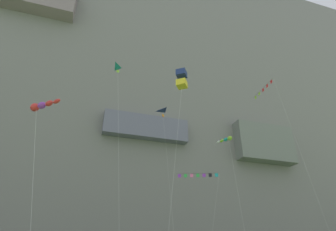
{
  "coord_description": "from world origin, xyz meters",
  "views": [
    {
      "loc": [
        -10.86,
        -5.12,
        1.95
      ],
      "look_at": [
        -2.1,
        22.33,
        17.15
      ],
      "focal_mm": 29.72,
      "sensor_mm": 36.0,
      "label": 1
    }
  ],
  "objects_px": {
    "kite_delta_mid_right": "(121,76)",
    "kite_banner_low_right": "(198,178)",
    "kite_banner_front_field": "(268,100)",
    "kite_windsock_near_cliff": "(226,140)",
    "kite_box_mid_center": "(182,79)",
    "kite_windsock_high_center": "(41,106)",
    "kite_delta_upper_left": "(165,118)"
  },
  "relations": [
    {
      "from": "kite_windsock_high_center",
      "to": "kite_box_mid_center",
      "type": "bearing_deg",
      "value": 19.19
    },
    {
      "from": "kite_delta_upper_left",
      "to": "kite_windsock_high_center",
      "type": "xyz_separation_m",
      "value": [
        -15.62,
        -22.38,
        -12.61
      ]
    },
    {
      "from": "kite_banner_front_field",
      "to": "kite_windsock_near_cliff",
      "type": "bearing_deg",
      "value": 142.48
    },
    {
      "from": "kite_windsock_high_center",
      "to": "kite_banner_front_field",
      "type": "distance_m",
      "value": 28.82
    },
    {
      "from": "kite_box_mid_center",
      "to": "kite_windsock_high_center",
      "type": "relative_size",
      "value": 1.7
    },
    {
      "from": "kite_box_mid_center",
      "to": "kite_windsock_near_cliff",
      "type": "xyz_separation_m",
      "value": [
        9.12,
        7.91,
        -2.49
      ]
    },
    {
      "from": "kite_delta_upper_left",
      "to": "kite_windsock_near_cliff",
      "type": "xyz_separation_m",
      "value": [
        5.28,
        -10.38,
        -7.59
      ]
    },
    {
      "from": "kite_banner_front_field",
      "to": "kite_windsock_near_cliff",
      "type": "xyz_separation_m",
      "value": [
        -4.87,
        3.74,
        -4.9
      ]
    },
    {
      "from": "kite_box_mid_center",
      "to": "kite_windsock_high_center",
      "type": "xyz_separation_m",
      "value": [
        -11.77,
        -4.1,
        -7.51
      ]
    },
    {
      "from": "kite_box_mid_center",
      "to": "kite_windsock_near_cliff",
      "type": "bearing_deg",
      "value": 40.92
    },
    {
      "from": "kite_box_mid_center",
      "to": "kite_windsock_high_center",
      "type": "distance_m",
      "value": 14.56
    },
    {
      "from": "kite_delta_mid_right",
      "to": "kite_banner_front_field",
      "type": "bearing_deg",
      "value": -3.13
    },
    {
      "from": "kite_delta_upper_left",
      "to": "kite_windsock_near_cliff",
      "type": "relative_size",
      "value": 1.45
    },
    {
      "from": "kite_delta_mid_right",
      "to": "kite_windsock_high_center",
      "type": "height_order",
      "value": "kite_delta_mid_right"
    },
    {
      "from": "kite_delta_mid_right",
      "to": "kite_banner_low_right",
      "type": "relative_size",
      "value": 1.75
    },
    {
      "from": "kite_windsock_high_center",
      "to": "kite_banner_front_field",
      "type": "relative_size",
      "value": 0.5
    },
    {
      "from": "kite_box_mid_center",
      "to": "kite_banner_front_field",
      "type": "height_order",
      "value": "kite_banner_front_field"
    },
    {
      "from": "kite_delta_mid_right",
      "to": "kite_windsock_high_center",
      "type": "relative_size",
      "value": 1.93
    },
    {
      "from": "kite_delta_mid_right",
      "to": "kite_banner_front_field",
      "type": "distance_m",
      "value": 19.69
    },
    {
      "from": "kite_windsock_near_cliff",
      "to": "kite_delta_mid_right",
      "type": "bearing_deg",
      "value": -169.8
    },
    {
      "from": "kite_delta_upper_left",
      "to": "kite_windsock_near_cliff",
      "type": "bearing_deg",
      "value": -63.03
    },
    {
      "from": "kite_box_mid_center",
      "to": "kite_delta_mid_right",
      "type": "distance_m",
      "value": 8.18
    },
    {
      "from": "kite_windsock_near_cliff",
      "to": "kite_banner_front_field",
      "type": "bearing_deg",
      "value": -37.52
    },
    {
      "from": "kite_windsock_high_center",
      "to": "kite_banner_low_right",
      "type": "xyz_separation_m",
      "value": [
        18.79,
        16.86,
        0.99
      ]
    },
    {
      "from": "kite_box_mid_center",
      "to": "kite_windsock_near_cliff",
      "type": "relative_size",
      "value": 1.18
    },
    {
      "from": "kite_delta_upper_left",
      "to": "kite_windsock_high_center",
      "type": "bearing_deg",
      "value": -124.9
    },
    {
      "from": "kite_windsock_high_center",
      "to": "kite_delta_upper_left",
      "type": "bearing_deg",
      "value": 55.1
    },
    {
      "from": "kite_delta_mid_right",
      "to": "kite_banner_low_right",
      "type": "distance_m",
      "value": 17.39
    },
    {
      "from": "kite_banner_low_right",
      "to": "kite_windsock_near_cliff",
      "type": "bearing_deg",
      "value": -66.53
    },
    {
      "from": "kite_windsock_near_cliff",
      "to": "kite_box_mid_center",
      "type": "bearing_deg",
      "value": -139.08
    },
    {
      "from": "kite_windsock_high_center",
      "to": "kite_windsock_near_cliff",
      "type": "xyz_separation_m",
      "value": [
        20.9,
        12.0,
        5.02
      ]
    },
    {
      "from": "kite_banner_front_field",
      "to": "kite_windsock_near_cliff",
      "type": "distance_m",
      "value": 7.85
    }
  ]
}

